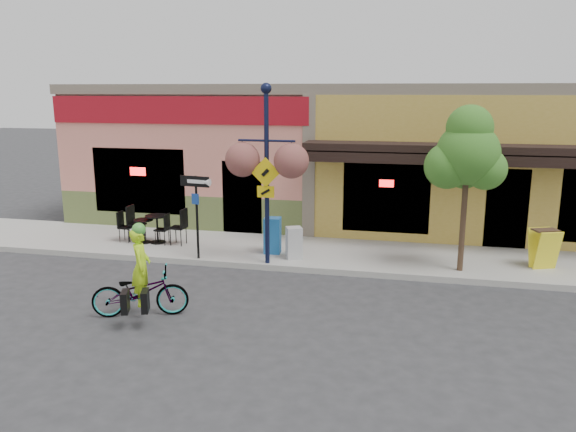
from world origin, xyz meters
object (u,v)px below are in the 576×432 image
object	(u,v)px
cyclist_rider	(142,279)
one_way_sign	(197,218)
lamp_post	(267,176)
street_tree	(465,189)
bicycle	(140,292)
newspaper_box_blue	(272,235)
building	(358,151)
newspaper_box_grey	(294,243)

from	to	relation	value
cyclist_rider	one_way_sign	distance (m)	3.44
lamp_post	one_way_sign	world-z (taller)	lamp_post
cyclist_rider	street_tree	distance (m)	7.44
bicycle	lamp_post	bearing A→B (deg)	-45.61
lamp_post	street_tree	distance (m)	4.63
cyclist_rider	newspaper_box_blue	bearing A→B (deg)	-39.10
bicycle	cyclist_rider	xyz separation A→B (m)	(0.05, 0.00, 0.27)
building	lamp_post	distance (m)	7.02
bicycle	street_tree	bearing A→B (deg)	-78.01
bicycle	one_way_sign	size ratio (longest dim) A/B	0.88
street_tree	one_way_sign	bearing A→B (deg)	-176.14
lamp_post	one_way_sign	xyz separation A→B (m)	(-1.81, 0.00, -1.12)
one_way_sign	street_tree	world-z (taller)	street_tree
one_way_sign	building	bearing A→B (deg)	73.74
bicycle	one_way_sign	world-z (taller)	one_way_sign
lamp_post	newspaper_box_blue	bearing A→B (deg)	96.79
lamp_post	newspaper_box_blue	xyz separation A→B (m)	(-0.09, 0.88, -1.71)
cyclist_rider	newspaper_box_blue	xyz separation A→B (m)	(1.53, 4.29, -0.14)
one_way_sign	street_tree	size ratio (longest dim) A/B	0.54
building	bicycle	bearing A→B (deg)	-107.24
one_way_sign	cyclist_rider	bearing A→B (deg)	-77.13
building	lamp_post	size ratio (longest dim) A/B	4.18
one_way_sign	newspaper_box_blue	distance (m)	2.02
building	newspaper_box_grey	bearing A→B (deg)	-98.57
newspaper_box_blue	bicycle	bearing A→B (deg)	-115.43
newspaper_box_blue	street_tree	size ratio (longest dim) A/B	0.24
lamp_post	one_way_sign	size ratio (longest dim) A/B	2.06
one_way_sign	newspaper_box_grey	bearing A→B (deg)	22.08
building	bicycle	distance (m)	10.89
cyclist_rider	lamp_post	distance (m)	4.09
one_way_sign	street_tree	distance (m)	6.49
building	one_way_sign	size ratio (longest dim) A/B	8.59
newspaper_box_blue	building	bearing A→B (deg)	69.71
newspaper_box_grey	bicycle	bearing A→B (deg)	-143.38
bicycle	one_way_sign	bearing A→B (deg)	-17.10
cyclist_rider	one_way_sign	size ratio (longest dim) A/B	0.72
building	street_tree	bearing A→B (deg)	-64.28
newspaper_box_grey	newspaper_box_blue	bearing A→B (deg)	127.52
cyclist_rider	lamp_post	size ratio (longest dim) A/B	0.35
cyclist_rider	street_tree	xyz separation A→B (m)	(6.22, 3.84, 1.35)
lamp_post	street_tree	xyz separation A→B (m)	(4.60, 0.43, -0.22)
bicycle	one_way_sign	distance (m)	3.49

